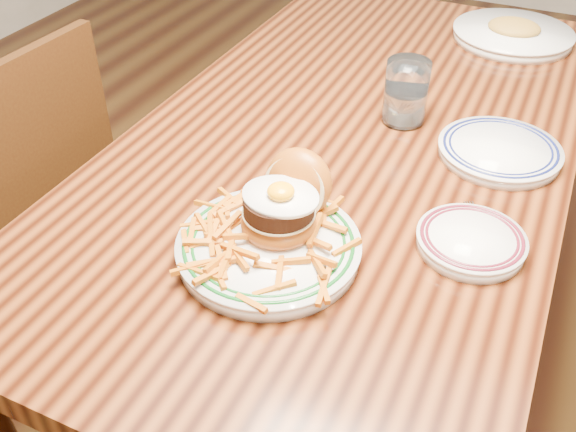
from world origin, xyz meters
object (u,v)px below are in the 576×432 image
at_px(table, 353,165).
at_px(main_plate, 274,231).
at_px(side_plate, 471,240).
at_px(chair_left, 29,187).

distance_m(table, main_plate, 0.42).
bearing_deg(main_plate, side_plate, 27.51).
height_order(chair_left, side_plate, chair_left).
xyz_separation_m(table, chair_left, (-0.82, -0.15, -0.21)).
bearing_deg(side_plate, table, 152.49).
relative_size(chair_left, main_plate, 2.84).
bearing_deg(table, chair_left, -169.35).
bearing_deg(main_plate, chair_left, 165.34).
bearing_deg(side_plate, chair_left, -170.62).
relative_size(table, side_plate, 8.79).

